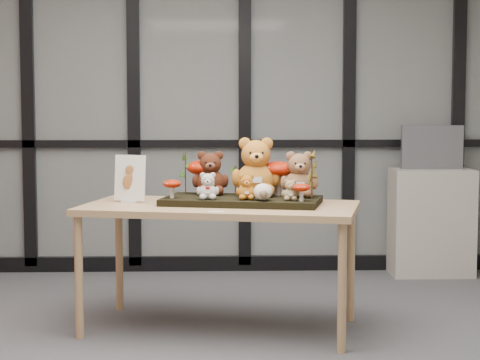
{
  "coord_description": "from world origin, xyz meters",
  "views": [
    {
      "loc": [
        0.19,
        -4.6,
        1.39
      ],
      "look_at": [
        0.35,
        0.58,
        0.92
      ],
      "focal_mm": 65.0,
      "sensor_mm": 36.0,
      "label": 1
    }
  ],
  "objects_px": {
    "diorama_tray": "(242,201)",
    "display_table": "(220,215)",
    "bear_beige_small": "(290,189)",
    "bear_small_yellow": "(247,186)",
    "monitor": "(432,147)",
    "bear_brown_medium": "(210,171)",
    "mushroom_back_right": "(278,177)",
    "mushroom_front_left": "(172,188)",
    "bear_white_bow": "(208,185)",
    "cabinet": "(431,222)",
    "mushroom_back_left": "(203,175)",
    "bear_pooh_yellow": "(256,164)",
    "mushroom_front_right": "(301,192)",
    "plush_cream_hedgehog": "(263,191)",
    "bear_tan_back": "(299,172)",
    "sign_holder": "(130,180)"
  },
  "relations": [
    {
      "from": "cabinet",
      "to": "monitor",
      "type": "xyz_separation_m",
      "value": [
        -0.0,
        0.02,
        0.6
      ]
    },
    {
      "from": "display_table",
      "to": "mushroom_back_left",
      "type": "distance_m",
      "value": 0.36
    },
    {
      "from": "bear_pooh_yellow",
      "to": "mushroom_front_right",
      "type": "distance_m",
      "value": 0.41
    },
    {
      "from": "diorama_tray",
      "to": "display_table",
      "type": "bearing_deg",
      "value": -153.43
    },
    {
      "from": "diorama_tray",
      "to": "bear_beige_small",
      "type": "xyz_separation_m",
      "value": [
        0.28,
        -0.17,
        0.09
      ]
    },
    {
      "from": "bear_brown_medium",
      "to": "monitor",
      "type": "xyz_separation_m",
      "value": [
        1.77,
        1.45,
        0.07
      ]
    },
    {
      "from": "display_table",
      "to": "mushroom_back_right",
      "type": "relative_size",
      "value": 7.61
    },
    {
      "from": "bear_tan_back",
      "to": "sign_holder",
      "type": "xyz_separation_m",
      "value": [
        -1.04,
        0.1,
        -0.06
      ]
    },
    {
      "from": "diorama_tray",
      "to": "bear_brown_medium",
      "type": "bearing_deg",
      "value": 151.79
    },
    {
      "from": "bear_small_yellow",
      "to": "mushroom_front_right",
      "type": "distance_m",
      "value": 0.33
    },
    {
      "from": "plush_cream_hedgehog",
      "to": "monitor",
      "type": "distance_m",
      "value": 2.31
    },
    {
      "from": "bear_beige_small",
      "to": "diorama_tray",
      "type": "bearing_deg",
      "value": 161.94
    },
    {
      "from": "mushroom_back_right",
      "to": "bear_brown_medium",
      "type": "bearing_deg",
      "value": 172.84
    },
    {
      "from": "mushroom_back_right",
      "to": "mushroom_front_left",
      "type": "distance_m",
      "value": 0.67
    },
    {
      "from": "display_table",
      "to": "monitor",
      "type": "distance_m",
      "value": 2.39
    },
    {
      "from": "diorama_tray",
      "to": "bear_white_bow",
      "type": "xyz_separation_m",
      "value": [
        -0.21,
        -0.1,
        0.11
      ]
    },
    {
      "from": "display_table",
      "to": "diorama_tray",
      "type": "distance_m",
      "value": 0.16
    },
    {
      "from": "cabinet",
      "to": "bear_beige_small",
      "type": "bearing_deg",
      "value": -126.23
    },
    {
      "from": "mushroom_back_right",
      "to": "plush_cream_hedgehog",
      "type": "bearing_deg",
      "value": -110.9
    },
    {
      "from": "display_table",
      "to": "bear_beige_small",
      "type": "xyz_separation_m",
      "value": [
        0.41,
        -0.14,
        0.18
      ]
    },
    {
      "from": "diorama_tray",
      "to": "mushroom_front_right",
      "type": "relative_size",
      "value": 8.18
    },
    {
      "from": "bear_small_yellow",
      "to": "mushroom_back_left",
      "type": "xyz_separation_m",
      "value": [
        -0.26,
        0.35,
        0.03
      ]
    },
    {
      "from": "mushroom_front_left",
      "to": "plush_cream_hedgehog",
      "type": "bearing_deg",
      "value": -15.74
    },
    {
      "from": "mushroom_back_left",
      "to": "mushroom_back_right",
      "type": "distance_m",
      "value": 0.48
    },
    {
      "from": "bear_beige_small",
      "to": "sign_holder",
      "type": "height_order",
      "value": "sign_holder"
    },
    {
      "from": "monitor",
      "to": "cabinet",
      "type": "bearing_deg",
      "value": -90.0
    },
    {
      "from": "bear_brown_medium",
      "to": "mushroom_back_right",
      "type": "height_order",
      "value": "bear_brown_medium"
    },
    {
      "from": "bear_beige_small",
      "to": "monitor",
      "type": "xyz_separation_m",
      "value": [
        1.29,
        1.78,
        0.15
      ]
    },
    {
      "from": "mushroom_back_right",
      "to": "cabinet",
      "type": "relative_size",
      "value": 0.27
    },
    {
      "from": "diorama_tray",
      "to": "bear_brown_medium",
      "type": "xyz_separation_m",
      "value": [
        -0.19,
        0.17,
        0.17
      ]
    },
    {
      "from": "bear_tan_back",
      "to": "mushroom_front_right",
      "type": "bearing_deg",
      "value": -79.27
    },
    {
      "from": "bear_pooh_yellow",
      "to": "mushroom_front_right",
      "type": "bearing_deg",
      "value": -36.56
    },
    {
      "from": "bear_brown_medium",
      "to": "plush_cream_hedgehog",
      "type": "height_order",
      "value": "bear_brown_medium"
    },
    {
      "from": "bear_small_yellow",
      "to": "bear_tan_back",
      "type": "bearing_deg",
      "value": 35.76
    },
    {
      "from": "bear_pooh_yellow",
      "to": "bear_brown_medium",
      "type": "distance_m",
      "value": 0.3
    },
    {
      "from": "diorama_tray",
      "to": "plush_cream_hedgehog",
      "type": "height_order",
      "value": "plush_cream_hedgehog"
    },
    {
      "from": "plush_cream_hedgehog",
      "to": "mushroom_back_left",
      "type": "height_order",
      "value": "mushroom_back_left"
    },
    {
      "from": "bear_tan_back",
      "to": "plush_cream_hedgehog",
      "type": "height_order",
      "value": "bear_tan_back"
    },
    {
      "from": "diorama_tray",
      "to": "mushroom_back_right",
      "type": "bearing_deg",
      "value": 39.45
    },
    {
      "from": "mushroom_front_left",
      "to": "bear_white_bow",
      "type": "bearing_deg",
      "value": -18.01
    },
    {
      "from": "bear_brown_medium",
      "to": "bear_small_yellow",
      "type": "xyz_separation_m",
      "value": [
        0.22,
        -0.29,
        -0.07
      ]
    },
    {
      "from": "monitor",
      "to": "bear_beige_small",
      "type": "bearing_deg",
      "value": -125.95
    },
    {
      "from": "bear_small_yellow",
      "to": "monitor",
      "type": "relative_size",
      "value": 0.34
    },
    {
      "from": "bear_tan_back",
      "to": "mushroom_front_left",
      "type": "relative_size",
      "value": 2.46
    },
    {
      "from": "mushroom_back_left",
      "to": "mushroom_front_left",
      "type": "distance_m",
      "value": 0.32
    },
    {
      "from": "mushroom_front_left",
      "to": "cabinet",
      "type": "relative_size",
      "value": 0.15
    },
    {
      "from": "bear_pooh_yellow",
      "to": "sign_holder",
      "type": "height_order",
      "value": "bear_pooh_yellow"
    },
    {
      "from": "bear_brown_medium",
      "to": "bear_small_yellow",
      "type": "relative_size",
      "value": 1.8
    },
    {
      "from": "bear_beige_small",
      "to": "sign_holder",
      "type": "relative_size",
      "value": 0.47
    },
    {
      "from": "bear_brown_medium",
      "to": "mushroom_front_right",
      "type": "xyz_separation_m",
      "value": [
        0.53,
        -0.39,
        -0.09
      ]
    }
  ]
}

